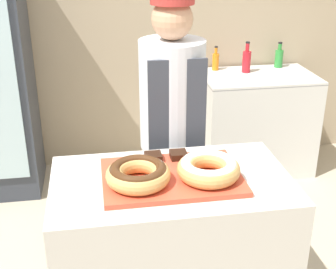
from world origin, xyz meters
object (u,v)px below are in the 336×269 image
object	(u,v)px
donut_light_glaze	(209,168)
bottle_red	(247,61)
brownie_back_left	(153,157)
bottle_orange	(216,61)
serving_tray	(172,177)
donut_chocolate_glaze	(138,173)
baker_person	(172,133)
bottle_green	(279,58)
chest_freezer	(255,122)
brownie_back_right	(178,155)

from	to	relation	value
donut_light_glaze	bottle_red	xyz separation A→B (m)	(0.81, 1.92, -0.04)
brownie_back_left	bottle_orange	bearing A→B (deg)	66.46
serving_tray	brownie_back_left	world-z (taller)	brownie_back_left
donut_chocolate_glaze	donut_light_glaze	world-z (taller)	same
baker_person	bottle_green	distance (m)	1.83
donut_light_glaze	chest_freezer	distance (m)	2.11
donut_light_glaze	bottle_red	bearing A→B (deg)	67.12
brownie_back_right	bottle_orange	distance (m)	1.93
serving_tray	baker_person	xyz separation A→B (m)	(0.11, 0.60, -0.04)
brownie_back_left	brownie_back_right	world-z (taller)	same
brownie_back_left	brownie_back_right	xyz separation A→B (m)	(0.12, 0.00, 0.00)
bottle_orange	brownie_back_left	bearing A→B (deg)	-113.54
chest_freezer	bottle_red	bearing A→B (deg)	128.95
donut_chocolate_glaze	brownie_back_right	world-z (taller)	donut_chocolate_glaze
donut_chocolate_glaze	donut_light_glaze	bearing A→B (deg)	0.00
chest_freezer	bottle_orange	world-z (taller)	bottle_orange
bottle_green	bottle_red	xyz separation A→B (m)	(-0.33, -0.11, 0.02)
donut_chocolate_glaze	brownie_back_left	xyz separation A→B (m)	(0.10, 0.22, -0.03)
brownie_back_left	bottle_red	size ratio (longest dim) A/B	0.31
donut_light_glaze	baker_person	bearing A→B (deg)	94.58
serving_tray	brownie_back_right	world-z (taller)	brownie_back_right
serving_tray	bottle_green	distance (m)	2.37
donut_chocolate_glaze	bottle_red	xyz separation A→B (m)	(1.13, 1.92, -0.04)
donut_chocolate_glaze	bottle_red	bearing A→B (deg)	59.61
chest_freezer	bottle_orange	distance (m)	0.64
donut_light_glaze	baker_person	xyz separation A→B (m)	(-0.05, 0.65, -0.10)
serving_tray	brownie_back_left	size ratio (longest dim) A/B	7.81
chest_freezer	bottle_green	bearing A→B (deg)	39.70
brownie_back_right	chest_freezer	distance (m)	1.96
brownie_back_right	bottle_orange	xyz separation A→B (m)	(0.67, 1.82, -0.03)
serving_tray	brownie_back_right	size ratio (longest dim) A/B	7.81
serving_tray	brownie_back_left	bearing A→B (deg)	110.96
chest_freezer	bottle_green	xyz separation A→B (m)	(0.25, 0.21, 0.51)
brownie_back_right	donut_chocolate_glaze	bearing A→B (deg)	-135.53
donut_light_glaze	brownie_back_left	world-z (taller)	donut_light_glaze
donut_chocolate_glaze	brownie_back_left	world-z (taller)	donut_chocolate_glaze
serving_tray	donut_light_glaze	world-z (taller)	donut_light_glaze
baker_person	bottle_green	xyz separation A→B (m)	(1.20, 1.38, 0.05)
brownie_back_left	brownie_back_right	bearing A→B (deg)	0.00
bottle_orange	bottle_red	world-z (taller)	bottle_red
bottle_red	donut_chocolate_glaze	bearing A→B (deg)	-120.39
chest_freezer	bottle_red	size ratio (longest dim) A/B	3.62
donut_chocolate_glaze	brownie_back_right	bearing A→B (deg)	44.47
bottle_orange	bottle_red	distance (m)	0.27
donut_light_glaze	brownie_back_right	bearing A→B (deg)	113.92
serving_tray	bottle_green	size ratio (longest dim) A/B	2.82
bottle_orange	bottle_red	xyz separation A→B (m)	(0.24, -0.11, 0.02)
baker_person	bottle_orange	xyz separation A→B (m)	(0.62, 1.38, 0.04)
brownie_back_left	bottle_red	bearing A→B (deg)	58.84
baker_person	bottle_red	xyz separation A→B (m)	(0.86, 1.27, 0.06)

